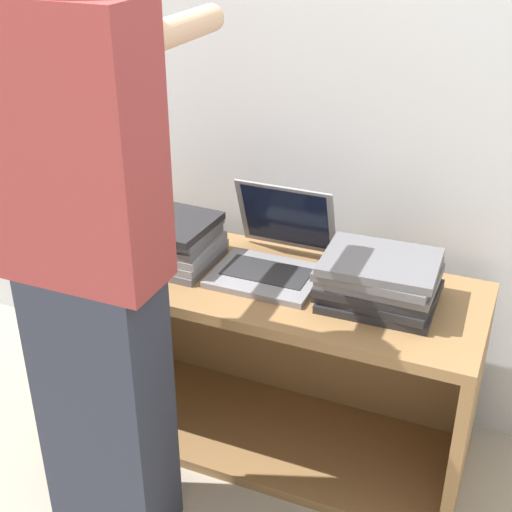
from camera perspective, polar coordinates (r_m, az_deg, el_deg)
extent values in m
plane|color=#9E9384|center=(2.44, -1.74, -17.80)|extent=(12.00, 12.00, 0.00)
cube|color=silver|center=(2.36, 4.32, 14.31)|extent=(8.00, 0.05, 2.40)
cube|color=olive|center=(2.25, 0.77, -2.26)|extent=(1.37, 0.52, 0.04)
cube|color=olive|center=(2.60, 0.69, -13.78)|extent=(1.37, 0.52, 0.04)
cube|color=olive|center=(2.69, -12.53, -4.99)|extent=(0.04, 0.52, 0.56)
cube|color=olive|center=(2.30, 16.56, -11.89)|extent=(0.04, 0.52, 0.56)
cube|color=olive|center=(2.60, 2.75, -5.54)|extent=(1.29, 0.04, 0.56)
cube|color=gray|center=(2.24, 0.78, -1.64)|extent=(0.33, 0.26, 0.02)
cube|color=#28282B|center=(2.24, 0.88, -1.26)|extent=(0.27, 0.14, 0.00)
cube|color=gray|center=(2.33, 2.44, 3.13)|extent=(0.33, 0.09, 0.25)
cube|color=black|center=(2.32, 2.40, 3.12)|extent=(0.29, 0.08, 0.22)
cube|color=slate|center=(2.37, -7.21, -0.03)|extent=(0.33, 0.26, 0.02)
cube|color=gray|center=(2.36, -7.16, 0.57)|extent=(0.34, 0.27, 0.02)
cube|color=gray|center=(2.35, -7.25, 1.08)|extent=(0.33, 0.27, 0.02)
cube|color=slate|center=(2.35, -7.56, 1.69)|extent=(0.34, 0.27, 0.02)
cube|color=slate|center=(2.34, -7.49, 2.33)|extent=(0.33, 0.27, 0.02)
cube|color=#232326|center=(2.32, -7.53, 2.78)|extent=(0.34, 0.27, 0.02)
cube|color=#232326|center=(2.15, 9.79, -3.42)|extent=(0.34, 0.27, 0.02)
cube|color=#232326|center=(2.14, 9.81, -2.77)|extent=(0.34, 0.27, 0.02)
cube|color=#232326|center=(2.13, 9.69, -2.16)|extent=(0.33, 0.27, 0.02)
cube|color=slate|center=(2.12, 9.94, -1.58)|extent=(0.33, 0.26, 0.02)
cube|color=slate|center=(2.10, 9.76, -1.03)|extent=(0.33, 0.27, 0.02)
cube|color=slate|center=(2.09, 9.95, -0.47)|extent=(0.34, 0.27, 0.02)
cube|color=#2D3342|center=(2.10, -11.92, -11.80)|extent=(0.34, 0.20, 0.86)
cube|color=#993838|center=(1.72, -14.40, 8.40)|extent=(0.40, 0.20, 0.68)
cylinder|color=#DBAD89|center=(1.96, -14.58, 17.89)|extent=(0.07, 0.32, 0.07)
cylinder|color=#DBAD89|center=(1.79, -5.90, 17.71)|extent=(0.07, 0.32, 0.07)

